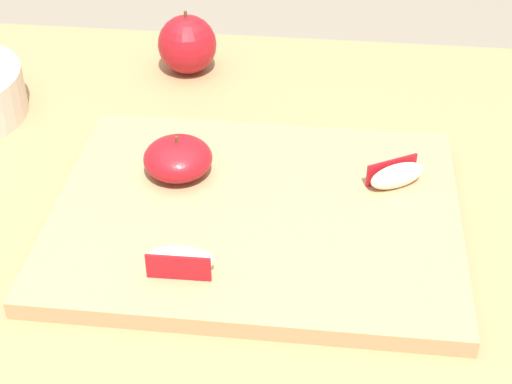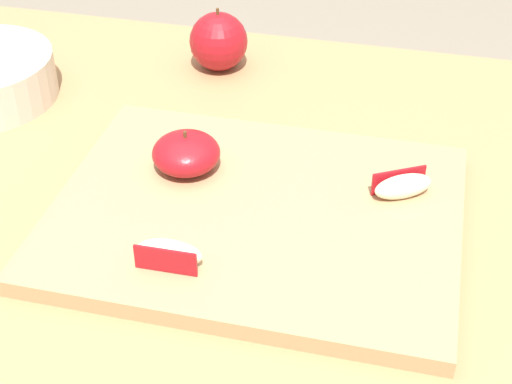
{
  "view_description": "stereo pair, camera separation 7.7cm",
  "coord_description": "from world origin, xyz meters",
  "views": [
    {
      "loc": [
        0.13,
        -0.61,
        1.27
      ],
      "look_at": [
        0.06,
        0.01,
        0.8
      ],
      "focal_mm": 54.82,
      "sensor_mm": 36.0,
      "label": 1
    },
    {
      "loc": [
        0.2,
        -0.59,
        1.27
      ],
      "look_at": [
        0.06,
        0.01,
        0.8
      ],
      "focal_mm": 54.82,
      "sensor_mm": 36.0,
      "label": 2
    }
  ],
  "objects": [
    {
      "name": "whole_apple_red_delicious",
      "position": [
        -0.07,
        0.32,
        0.8
      ],
      "size": [
        0.08,
        0.08,
        0.09
      ],
      "color": "maroon",
      "rests_on": "dining_table"
    },
    {
      "name": "dining_table",
      "position": [
        0.0,
        0.0,
        0.65
      ],
      "size": [
        1.22,
        0.87,
        0.76
      ],
      "color": "#9E754C",
      "rests_on": "ground_plane"
    },
    {
      "name": "apple_wedge_front",
      "position": [
        -0.0,
        -0.09,
        0.8
      ],
      "size": [
        0.06,
        0.02,
        0.03
      ],
      "color": "beige",
      "rests_on": "cutting_board"
    },
    {
      "name": "cutting_board",
      "position": [
        0.06,
        0.01,
        0.77
      ],
      "size": [
        0.41,
        0.32,
        0.02
      ],
      "color": "#A37F56",
      "rests_on": "dining_table"
    },
    {
      "name": "apple_half_skin_up",
      "position": [
        -0.03,
        0.06,
        0.8
      ],
      "size": [
        0.07,
        0.07,
        0.05
      ],
      "color": "maroon",
      "rests_on": "cutting_board"
    },
    {
      "name": "apple_wedge_right",
      "position": [
        0.2,
        0.06,
        0.8
      ],
      "size": [
        0.06,
        0.05,
        0.03
      ],
      "color": "beige",
      "rests_on": "cutting_board"
    }
  ]
}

